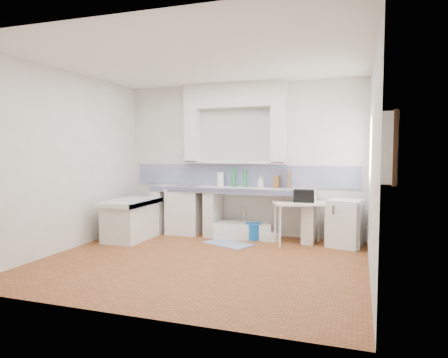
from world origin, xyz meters
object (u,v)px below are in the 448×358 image
(stove, at_px, (185,211))
(side_table, at_px, (300,223))
(sink, at_px, (241,231))
(fridge, at_px, (345,223))

(stove, relative_size, side_table, 1.01)
(sink, bearing_deg, fridge, -23.31)
(sink, distance_m, fridge, 1.83)
(stove, distance_m, fridge, 2.92)
(fridge, bearing_deg, side_table, -157.34)
(stove, xyz_separation_m, side_table, (2.19, -0.24, -0.07))
(sink, relative_size, fridge, 1.32)
(stove, xyz_separation_m, sink, (1.11, -0.03, -0.31))
(stove, bearing_deg, sink, -5.29)
(side_table, xyz_separation_m, fridge, (0.72, 0.08, 0.03))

